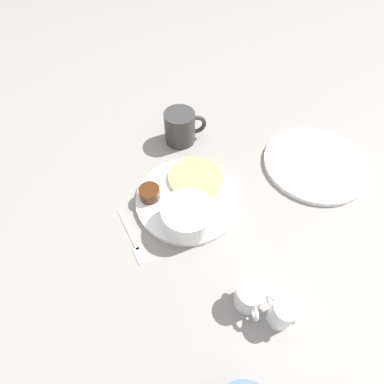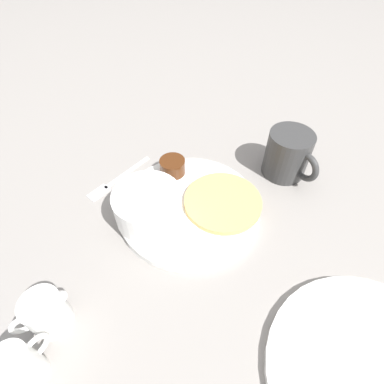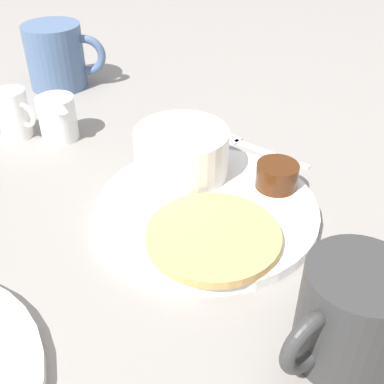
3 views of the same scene
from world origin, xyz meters
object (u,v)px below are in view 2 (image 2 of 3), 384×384
(coffee_mug, at_px, (288,155))
(creamer_pitcher_near, at_px, (46,313))
(plate, at_px, (189,207))
(creamer_pitcher_far, at_px, (20,366))
(bowl, at_px, (148,205))
(fork, at_px, (113,182))

(coffee_mug, xyz_separation_m, creamer_pitcher_near, (-0.33, -0.30, -0.01))
(plate, distance_m, creamer_pitcher_far, 0.30)
(bowl, relative_size, fork, 0.86)
(creamer_pitcher_far, bearing_deg, creamer_pitcher_near, 86.72)
(fork, bearing_deg, creamer_pitcher_far, -93.09)
(creamer_pitcher_near, bearing_deg, bowl, 60.20)
(creamer_pitcher_near, xyz_separation_m, creamer_pitcher_far, (-0.00, -0.06, 0.00))
(bowl, relative_size, creamer_pitcher_far, 1.59)
(bowl, xyz_separation_m, coffee_mug, (0.23, 0.13, 0.00))
(plate, height_order, coffee_mug, coffee_mug)
(plate, distance_m, bowl, 0.08)
(creamer_pitcher_near, bearing_deg, fork, 86.96)
(bowl, xyz_separation_m, creamer_pitcher_near, (-0.10, -0.17, -0.01))
(plate, distance_m, coffee_mug, 0.20)
(plate, xyz_separation_m, creamer_pitcher_near, (-0.16, -0.20, 0.02))
(bowl, bearing_deg, plate, 25.48)
(coffee_mug, bearing_deg, creamer_pitcher_near, -137.31)
(coffee_mug, height_order, fork, coffee_mug)
(bowl, distance_m, creamer_pitcher_far, 0.25)
(bowl, height_order, fork, bowl)
(plate, height_order, bowl, bowl)
(creamer_pitcher_near, bearing_deg, coffee_mug, 42.69)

